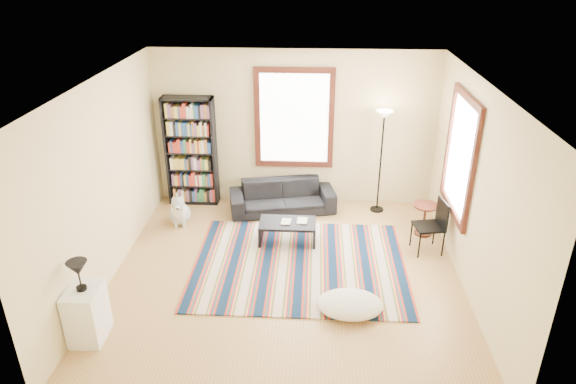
# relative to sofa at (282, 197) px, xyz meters

# --- Properties ---
(floor) EXTENTS (5.00, 5.00, 0.10)m
(floor) POSITION_rel_sofa_xyz_m (0.19, -2.05, -0.32)
(floor) COLOR tan
(floor) RESTS_ON ground
(ceiling) EXTENTS (5.00, 5.00, 0.10)m
(ceiling) POSITION_rel_sofa_xyz_m (0.19, -2.05, 2.58)
(ceiling) COLOR white
(ceiling) RESTS_ON floor
(wall_back) EXTENTS (5.00, 0.10, 2.80)m
(wall_back) POSITION_rel_sofa_xyz_m (0.19, 0.50, 1.13)
(wall_back) COLOR beige
(wall_back) RESTS_ON floor
(wall_front) EXTENTS (5.00, 0.10, 2.80)m
(wall_front) POSITION_rel_sofa_xyz_m (0.19, -4.60, 1.13)
(wall_front) COLOR beige
(wall_front) RESTS_ON floor
(wall_left) EXTENTS (0.10, 5.00, 2.80)m
(wall_left) POSITION_rel_sofa_xyz_m (-2.36, -2.05, 1.13)
(wall_left) COLOR beige
(wall_left) RESTS_ON floor
(wall_right) EXTENTS (0.10, 5.00, 2.80)m
(wall_right) POSITION_rel_sofa_xyz_m (2.74, -2.05, 1.13)
(wall_right) COLOR beige
(wall_right) RESTS_ON floor
(window_back) EXTENTS (1.20, 0.06, 1.60)m
(window_back) POSITION_rel_sofa_xyz_m (0.19, 0.42, 1.33)
(window_back) COLOR white
(window_back) RESTS_ON wall_back
(window_right) EXTENTS (0.06, 1.20, 1.60)m
(window_right) POSITION_rel_sofa_xyz_m (2.66, -1.25, 1.33)
(window_right) COLOR white
(window_right) RESTS_ON wall_right
(rug) EXTENTS (3.15, 2.52, 0.02)m
(rug) POSITION_rel_sofa_xyz_m (0.37, -1.76, -0.26)
(rug) COLOR #0B203B
(rug) RESTS_ON floor
(sofa) EXTENTS (1.10, 1.96, 0.54)m
(sofa) POSITION_rel_sofa_xyz_m (0.00, 0.00, 0.00)
(sofa) COLOR black
(sofa) RESTS_ON floor
(bookshelf) EXTENTS (0.90, 0.30, 2.00)m
(bookshelf) POSITION_rel_sofa_xyz_m (-1.66, 0.27, 0.73)
(bookshelf) COLOR black
(bookshelf) RESTS_ON floor
(coffee_table) EXTENTS (0.95, 0.61, 0.36)m
(coffee_table) POSITION_rel_sofa_xyz_m (0.16, -1.11, -0.09)
(coffee_table) COLOR black
(coffee_table) RESTS_ON floor
(book_a) EXTENTS (0.17, 0.22, 0.02)m
(book_a) POSITION_rel_sofa_xyz_m (0.06, -1.11, 0.10)
(book_a) COLOR beige
(book_a) RESTS_ON coffee_table
(book_b) EXTENTS (0.18, 0.23, 0.02)m
(book_b) POSITION_rel_sofa_xyz_m (0.31, -1.06, 0.10)
(book_b) COLOR beige
(book_b) RESTS_ON coffee_table
(floor_cushion) EXTENTS (1.05, 0.92, 0.22)m
(floor_cushion) POSITION_rel_sofa_xyz_m (1.06, -2.83, -0.16)
(floor_cushion) COLOR silver
(floor_cushion) RESTS_ON floor
(floor_lamp) EXTENTS (0.38, 0.38, 1.86)m
(floor_lamp) POSITION_rel_sofa_xyz_m (1.71, 0.10, 0.66)
(floor_lamp) COLOR black
(floor_lamp) RESTS_ON floor
(side_table) EXTENTS (0.44, 0.44, 0.54)m
(side_table) POSITION_rel_sofa_xyz_m (2.39, -0.73, -0.00)
(side_table) COLOR #441811
(side_table) RESTS_ON floor
(folding_chair) EXTENTS (0.49, 0.47, 0.86)m
(folding_chair) POSITION_rel_sofa_xyz_m (2.34, -1.26, 0.16)
(folding_chair) COLOR black
(folding_chair) RESTS_ON floor
(white_cabinet) EXTENTS (0.40, 0.51, 0.70)m
(white_cabinet) POSITION_rel_sofa_xyz_m (-2.11, -3.49, 0.08)
(white_cabinet) COLOR white
(white_cabinet) RESTS_ON floor
(table_lamp) EXTENTS (0.29, 0.29, 0.38)m
(table_lamp) POSITION_rel_sofa_xyz_m (-2.11, -3.49, 0.62)
(table_lamp) COLOR black
(table_lamp) RESTS_ON white_cabinet
(dog) EXTENTS (0.51, 0.64, 0.57)m
(dog) POSITION_rel_sofa_xyz_m (-1.73, -0.58, 0.02)
(dog) COLOR silver
(dog) RESTS_ON floor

